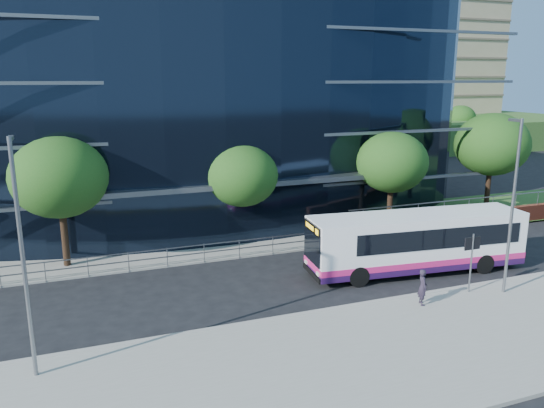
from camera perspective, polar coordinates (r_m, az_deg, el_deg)
name	(u,v)px	position (r m, az deg, el deg)	size (l,w,h in m)	color
ground	(366,295)	(25.38, 10.11, -9.65)	(200.00, 200.00, 0.00)	black
pavement_near	(434,343)	(21.64, 17.08, -14.09)	(80.00, 8.00, 0.15)	gray
kerb	(378,302)	(24.57, 11.33, -10.30)	(80.00, 0.25, 0.16)	gray
yellow_line_outer	(375,302)	(24.76, 11.07, -10.29)	(80.00, 0.08, 0.01)	gold
yellow_line_inner	(374,301)	(24.87, 10.89, -10.17)	(80.00, 0.08, 0.01)	gold
far_forecourt	(189,242)	(33.04, -8.92, -4.01)	(50.00, 8.00, 0.10)	gray
glass_office	(184,103)	(41.64, -9.46, 10.69)	(44.00, 23.10, 16.00)	black
guard_railings	(167,253)	(28.72, -11.22, -5.18)	(24.00, 0.05, 1.10)	slate
apartment_block	(359,70)	(88.94, 9.39, 14.06)	(60.00, 42.00, 30.00)	#2D511E
street_sign	(472,251)	(26.00, 20.71, -4.72)	(0.85, 0.09, 2.80)	slate
tree_far_a	(59,178)	(29.37, -21.92, 2.66)	(4.95, 4.95, 6.98)	black
tree_far_b	(242,176)	(31.36, -3.25, 3.03)	(4.29, 4.29, 6.05)	black
tree_far_c	(392,162)	(35.15, 12.79, 4.38)	(4.62, 4.62, 6.51)	black
tree_far_d	(492,145)	(41.41, 22.58, 5.93)	(5.28, 5.28, 7.44)	black
tree_dist_e	(370,120)	(70.24, 10.53, 8.86)	(4.62, 4.62, 6.51)	black
tree_dist_f	(460,118)	(81.22, 19.61, 8.68)	(4.29, 4.29, 6.05)	black
streetlight_west	(22,253)	(18.65, -25.26, -4.80)	(0.15, 0.77, 8.00)	slate
streetlight_east	(513,202)	(26.03, 24.46, 0.19)	(0.15, 0.77, 8.00)	slate
city_bus	(418,241)	(28.43, 15.45, -3.89)	(11.60, 3.74, 3.08)	white
pedestrian	(423,287)	(24.32, 15.89, -8.58)	(0.59, 0.39, 1.62)	#261F2E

